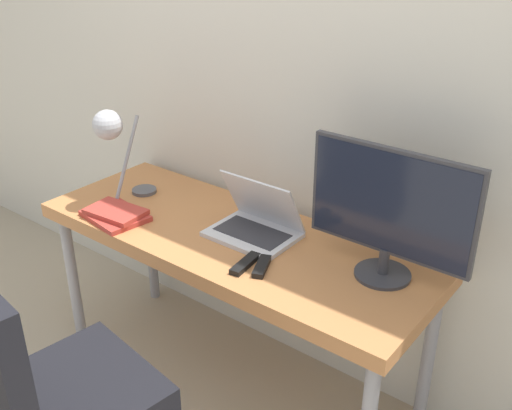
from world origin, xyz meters
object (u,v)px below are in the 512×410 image
Objects in this scene: laptop at (256,223)px; desk_lamp at (112,133)px; book_stack at (115,214)px; game_controller at (111,210)px; monitor at (390,209)px; office_chair at (42,390)px.

laptop is 0.71m from desk_lamp.
laptop is at bearing 12.43° from desk_lamp.
book_stack is 2.05× the size of game_controller.
game_controller is (-0.59, -0.23, -0.03)m from laptop.
desk_lamp reaches higher than laptop.
desk_lamp is at bearing -171.20° from monitor.
game_controller is (0.05, -0.09, -0.30)m from desk_lamp.
book_stack is (-0.54, -0.24, -0.03)m from laptop.
desk_lamp reaches higher than office_chair.
desk_lamp is 0.33m from book_stack.
book_stack is at bearing -165.11° from monitor.
laptop is 2.38× the size of game_controller.
desk_lamp is 3.04× the size of game_controller.
monitor is (0.53, 0.04, 0.21)m from laptop.
desk_lamp is 1.07m from office_chair.
game_controller is (-0.05, 0.01, 0.00)m from book_stack.
desk_lamp reaches higher than game_controller.
monitor is 4.21× the size of game_controller.
laptop is 0.60m from book_stack.
office_chair is 7.48× the size of game_controller.
office_chair is at bearing -123.03° from monitor.
monitor is 1.13m from book_stack.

